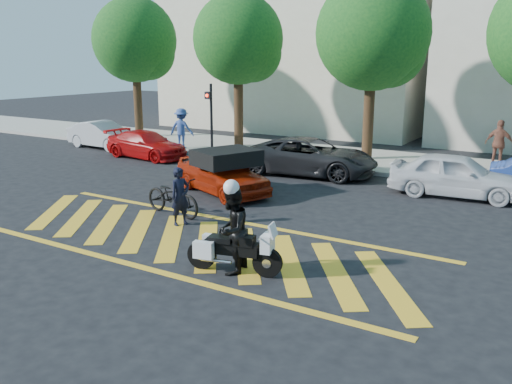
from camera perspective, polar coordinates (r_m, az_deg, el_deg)
The scene contains 19 objects.
ground at distance 13.27m, azimuth -6.89°, elevation -5.11°, with size 90.00×90.00×0.00m, color black.
sidewalk at distance 23.54m, azimuth 11.54°, elevation 3.32°, with size 60.00×5.00×0.15m, color #9E998E.
crosswalk at distance 13.29m, azimuth -7.02°, elevation -5.06°, with size 12.33×4.00×0.01m.
building_left at distance 34.63m, azimuth 4.46°, elevation 15.08°, with size 16.00×8.00×10.00m, color beige.
tree_far_left at distance 30.13m, azimuth -12.37°, elevation 15.06°, with size 4.40×4.40×7.41m.
tree_left at distance 26.08m, azimuth -1.58°, elevation 15.47°, with size 4.20×4.20×7.26m.
tree_center at distance 23.18m, azimuth 12.53°, elevation 15.60°, with size 4.60×4.60×7.56m.
signal_pole at distance 24.35m, azimuth -4.82°, elevation 8.29°, with size 0.28×0.43×3.20m.
officer_bike at distance 14.34m, azimuth -7.98°, elevation -0.46°, with size 0.56×0.37×1.55m, color black.
bicycle at distance 15.34m, azimuth -8.76°, elevation -0.45°, with size 0.71×2.04×1.07m, color black.
police_motorcycle at distance 11.15m, azimuth -2.50°, elevation -6.10°, with size 2.03×0.87×0.91m.
officer_moto at distance 11.03m, azimuth -2.56°, elevation -4.06°, with size 0.88×0.69×1.81m, color black.
red_convertible at distance 17.63m, azimuth -3.59°, elevation 2.02°, with size 1.58×3.93×1.34m, color #911B06.
parked_far_left at distance 27.59m, azimuth -15.82°, elevation 5.81°, with size 1.36×3.90×1.28m, color #9FA2A6.
parked_left at distance 24.37m, azimuth -11.46°, elevation 4.91°, with size 1.65×4.06×1.18m, color #B10A0B.
parked_mid_left at distance 20.48m, azimuth 5.72°, elevation 3.74°, with size 2.32×5.03×1.40m, color black.
parked_mid_right at distance 18.27m, azimuth 20.32°, elevation 1.69°, with size 1.65×4.11×1.40m, color silver.
pedestrian_left at distance 25.80m, azimuth -7.83°, elevation 6.66°, with size 1.20×0.69×1.86m, color #334C8D.
pedestrian_right at distance 23.15m, azimuth 24.23°, elevation 4.68°, with size 1.07×0.45×1.83m, color brown.
Camera 1 is at (7.87, -9.77, 4.32)m, focal length 38.00 mm.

